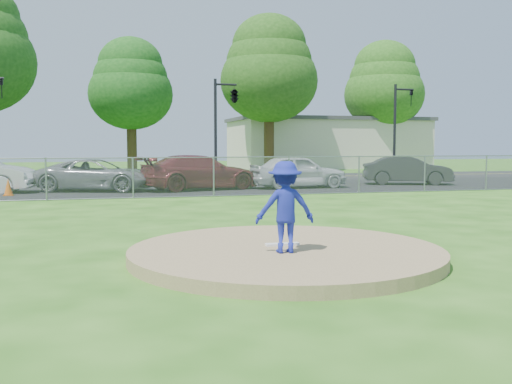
# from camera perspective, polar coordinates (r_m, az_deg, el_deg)

# --- Properties ---
(ground) EXTENTS (120.00, 120.00, 0.00)m
(ground) POSITION_cam_1_polar(r_m,az_deg,el_deg) (19.60, -6.03, -1.05)
(ground) COLOR #255913
(ground) RESTS_ON ground
(pitchers_mound) EXTENTS (5.40, 5.40, 0.20)m
(pitchers_mound) POSITION_cam_1_polar(r_m,az_deg,el_deg) (9.92, 2.99, -6.11)
(pitchers_mound) COLOR #8F774E
(pitchers_mound) RESTS_ON ground
(pitching_rubber) EXTENTS (0.60, 0.15, 0.04)m
(pitching_rubber) POSITION_cam_1_polar(r_m,az_deg,el_deg) (10.08, 2.64, -5.24)
(pitching_rubber) COLOR white
(pitching_rubber) RESTS_ON pitchers_mound
(chain_link_fence) EXTENTS (40.00, 0.06, 1.50)m
(chain_link_fence) POSITION_cam_1_polar(r_m,az_deg,el_deg) (21.51, -6.87, 1.46)
(chain_link_fence) COLOR gray
(chain_link_fence) RESTS_ON ground
(parking_lot) EXTENTS (50.00, 8.00, 0.01)m
(parking_lot) POSITION_cam_1_polar(r_m,az_deg,el_deg) (26.01, -8.25, 0.36)
(parking_lot) COLOR black
(parking_lot) RESTS_ON ground
(street) EXTENTS (60.00, 7.00, 0.01)m
(street) POSITION_cam_1_polar(r_m,az_deg,el_deg) (33.46, -9.74, 1.30)
(street) COLOR black
(street) RESTS_ON ground
(commercial_building) EXTENTS (16.40, 9.40, 4.30)m
(commercial_building) POSITION_cam_1_polar(r_m,az_deg,el_deg) (50.94, 7.01, 4.92)
(commercial_building) COLOR beige
(commercial_building) RESTS_ON ground
(tree_center) EXTENTS (6.16, 6.16, 9.84)m
(tree_center) POSITION_cam_1_polar(r_m,az_deg,el_deg) (43.55, -12.41, 10.56)
(tree_center) COLOR #382714
(tree_center) RESTS_ON ground
(tree_right) EXTENTS (7.28, 7.28, 11.63)m
(tree_right) POSITION_cam_1_polar(r_m,az_deg,el_deg) (43.35, 1.32, 12.27)
(tree_right) COLOR #392714
(tree_right) RESTS_ON ground
(tree_far_right) EXTENTS (6.72, 6.72, 10.74)m
(tree_far_right) POSITION_cam_1_polar(r_m,az_deg,el_deg) (50.15, 12.69, 10.45)
(tree_far_right) COLOR #3A2915
(tree_far_right) RESTS_ON ground
(traffic_signal_center) EXTENTS (1.42, 2.48, 5.60)m
(traffic_signal_center) POSITION_cam_1_polar(r_m,az_deg,el_deg) (32.14, -2.37, 9.45)
(traffic_signal_center) COLOR black
(traffic_signal_center) RESTS_ON ground
(traffic_signal_right) EXTENTS (1.28, 0.20, 5.60)m
(traffic_signal_right) POSITION_cam_1_polar(r_m,az_deg,el_deg) (35.73, 14.05, 6.83)
(traffic_signal_right) COLOR black
(traffic_signal_right) RESTS_ON ground
(pitcher) EXTENTS (1.03, 0.66, 1.50)m
(pitcher) POSITION_cam_1_polar(r_m,az_deg,el_deg) (9.34, 2.92, -1.51)
(pitcher) COLOR navy
(pitcher) RESTS_ON pitchers_mound
(traffic_cone) EXTENTS (0.34, 0.34, 0.66)m
(traffic_cone) POSITION_cam_1_polar(r_m,az_deg,el_deg) (24.02, -23.53, 0.46)
(traffic_cone) COLOR orange
(traffic_cone) RESTS_ON parking_lot
(parked_car_gray) EXTENTS (5.32, 3.65, 1.35)m
(parked_car_gray) POSITION_cam_1_polar(r_m,az_deg,el_deg) (25.15, -15.57, 1.64)
(parked_car_gray) COLOR gray
(parked_car_gray) RESTS_ON parking_lot
(parked_car_darkred) EXTENTS (5.60, 3.41, 1.52)m
(parked_car_darkred) POSITION_cam_1_polar(r_m,az_deg,el_deg) (25.04, -5.66, 1.97)
(parked_car_darkred) COLOR maroon
(parked_car_darkred) RESTS_ON parking_lot
(parked_car_pearl) EXTENTS (4.53, 2.06, 1.51)m
(parked_car_pearl) POSITION_cam_1_polar(r_m,az_deg,el_deg) (26.10, 4.23, 2.08)
(parked_car_pearl) COLOR silver
(parked_car_pearl) RESTS_ON parking_lot
(parked_car_charcoal) EXTENTS (4.55, 2.88, 1.41)m
(parked_car_charcoal) POSITION_cam_1_polar(r_m,az_deg,el_deg) (29.29, 14.88, 2.13)
(parked_car_charcoal) COLOR #262628
(parked_car_charcoal) RESTS_ON parking_lot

